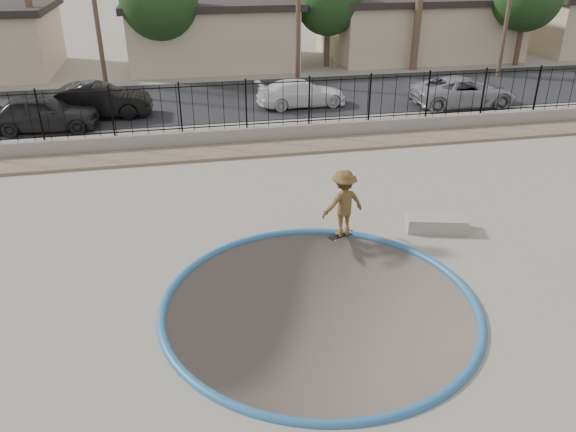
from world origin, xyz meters
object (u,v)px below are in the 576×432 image
(skateboard, at_px, (342,235))
(car_c, at_px, (302,93))
(car_b, at_px, (98,100))
(car_d, at_px, (464,92))
(concrete_ledge, at_px, (436,223))
(car_a, at_px, (43,113))
(skater, at_px, (343,207))

(skateboard, relative_size, car_c, 0.20)
(car_b, relative_size, car_d, 0.92)
(concrete_ledge, bearing_deg, car_a, 136.08)
(skater, bearing_deg, concrete_ledge, 163.76)
(car_b, bearing_deg, car_d, -93.24)
(car_a, bearing_deg, car_d, -87.04)
(car_d, bearing_deg, car_a, 91.18)
(skater, height_order, car_d, skater)
(concrete_ledge, relative_size, car_a, 0.36)
(car_a, xyz_separation_m, car_d, (18.87, 0.00, -0.05))
(skateboard, relative_size, car_d, 0.17)
(car_d, bearing_deg, skater, 141.73)
(skateboard, bearing_deg, skater, 159.91)
(skater, bearing_deg, car_d, -143.25)
(car_a, height_order, car_c, car_a)
(skateboard, bearing_deg, car_a, 109.17)
(car_d, bearing_deg, car_b, 85.75)
(skateboard, bearing_deg, car_d, 30.46)
(car_a, bearing_deg, car_b, -49.01)
(skater, xyz_separation_m, concrete_ledge, (2.66, -0.11, -0.71))
(car_b, xyz_separation_m, car_d, (16.83, -1.60, -0.06))
(car_a, relative_size, car_b, 0.96)
(skater, relative_size, car_d, 0.36)
(skater, xyz_separation_m, car_b, (-7.36, 13.11, -0.12))
(car_c, height_order, car_d, car_d)
(skater, relative_size, car_b, 0.40)
(skater, distance_m, car_c, 13.25)
(car_c, bearing_deg, concrete_ledge, 179.61)
(skateboard, height_order, car_c, car_c)
(car_a, xyz_separation_m, car_b, (2.05, 1.60, 0.01))
(skater, xyz_separation_m, car_d, (9.47, 11.51, -0.18))
(skateboard, height_order, concrete_ledge, concrete_ledge)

